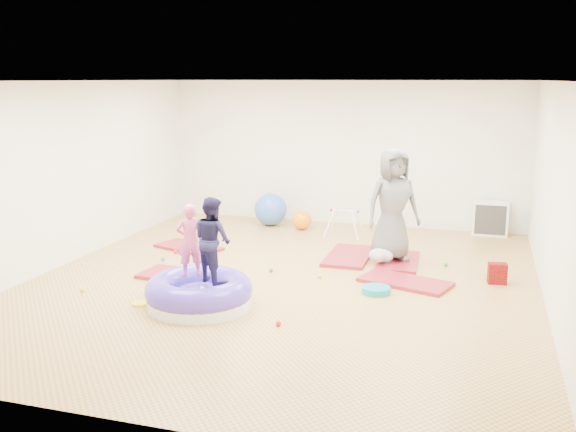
% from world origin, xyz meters
% --- Properties ---
extents(room, '(7.01, 8.01, 2.81)m').
position_xyz_m(room, '(0.00, 0.00, 1.40)').
color(room, tan).
rests_on(room, ground).
extents(gym_mat_front_left, '(1.34, 0.75, 0.05)m').
position_xyz_m(gym_mat_front_left, '(-1.42, -0.22, 0.03)').
color(gym_mat_front_left, maroon).
rests_on(gym_mat_front_left, ground).
extents(gym_mat_mid_left, '(1.26, 0.91, 0.05)m').
position_xyz_m(gym_mat_mid_left, '(-2.07, 1.29, 0.02)').
color(gym_mat_mid_left, maroon).
rests_on(gym_mat_mid_left, ground).
extents(gym_mat_center_back, '(0.67, 1.32, 0.05)m').
position_xyz_m(gym_mat_center_back, '(0.65, 1.53, 0.03)').
color(gym_mat_center_back, maroon).
rests_on(gym_mat_center_back, ground).
extents(gym_mat_right, '(1.37, 0.96, 0.05)m').
position_xyz_m(gym_mat_right, '(1.68, 0.44, 0.03)').
color(gym_mat_right, maroon).
rests_on(gym_mat_right, ground).
extents(gym_mat_rear_right, '(0.67, 1.23, 0.05)m').
position_xyz_m(gym_mat_rear_right, '(1.45, 1.47, 0.02)').
color(gym_mat_rear_right, maroon).
rests_on(gym_mat_rear_right, ground).
extents(inflatable_cushion, '(1.37, 1.37, 0.43)m').
position_xyz_m(inflatable_cushion, '(-0.71, -1.24, 0.17)').
color(inflatable_cushion, white).
rests_on(inflatable_cushion, ground).
extents(child_pink, '(0.41, 0.37, 0.95)m').
position_xyz_m(child_pink, '(-0.87, -1.11, 0.87)').
color(child_pink, '#F95A95').
rests_on(child_pink, inflatable_cushion).
extents(child_navy, '(0.66, 0.62, 1.07)m').
position_xyz_m(child_navy, '(-0.51, -1.22, 0.93)').
color(child_navy, '#1C193F').
rests_on(child_navy, inflatable_cushion).
extents(adult_caregiver, '(1.02, 0.93, 1.75)m').
position_xyz_m(adult_caregiver, '(1.33, 1.48, 0.93)').
color(adult_caregiver, '#5D5D5D').
rests_on(adult_caregiver, gym_mat_rear_right).
extents(infant, '(0.38, 0.39, 0.23)m').
position_xyz_m(infant, '(1.21, 1.22, 0.17)').
color(infant, silver).
rests_on(infant, gym_mat_rear_right).
extents(ball_pit_balls, '(4.70, 3.65, 0.06)m').
position_xyz_m(ball_pit_balls, '(-0.37, 0.21, 0.03)').
color(ball_pit_balls, blue).
rests_on(ball_pit_balls, ground).
extents(exercise_ball_blue, '(0.64, 0.64, 0.64)m').
position_xyz_m(exercise_ball_blue, '(-1.30, 3.39, 0.32)').
color(exercise_ball_blue, blue).
rests_on(exercise_ball_blue, ground).
extents(exercise_ball_orange, '(0.38, 0.38, 0.38)m').
position_xyz_m(exercise_ball_orange, '(-0.61, 3.21, 0.19)').
color(exercise_ball_orange, orange).
rests_on(exercise_ball_orange, ground).
extents(infant_play_gym, '(0.66, 0.63, 0.51)m').
position_xyz_m(infant_play_gym, '(0.28, 2.86, 0.34)').
color(infant_play_gym, white).
rests_on(infant_play_gym, ground).
extents(cube_shelf, '(0.63, 0.31, 0.63)m').
position_xyz_m(cube_shelf, '(2.82, 3.79, 0.32)').
color(cube_shelf, white).
rests_on(cube_shelf, ground).
extents(balance_disc, '(0.39, 0.39, 0.09)m').
position_xyz_m(balance_disc, '(1.36, -0.08, 0.04)').
color(balance_disc, teal).
rests_on(balance_disc, ground).
extents(backpack, '(0.27, 0.19, 0.29)m').
position_xyz_m(backpack, '(2.92, 0.84, 0.15)').
color(backpack, '#B40D0A').
rests_on(backpack, ground).
extents(yellow_toy, '(0.21, 0.21, 0.03)m').
position_xyz_m(yellow_toy, '(-1.45, -1.42, 0.02)').
color(yellow_toy, yellow).
rests_on(yellow_toy, ground).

